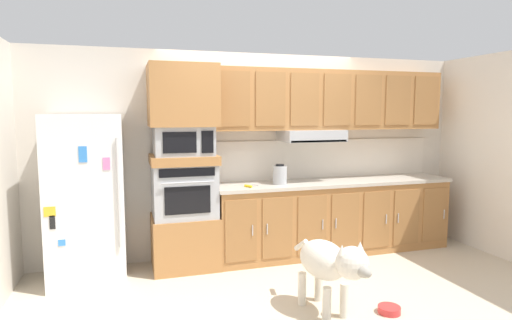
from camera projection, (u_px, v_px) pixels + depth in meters
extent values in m
plane|color=beige|center=(289.00, 281.00, 4.52)|extent=(9.60, 9.60, 0.00)
cube|color=beige|center=(258.00, 154.00, 5.43)|extent=(6.20, 0.12, 2.50)
cube|color=silver|center=(505.00, 156.00, 5.19)|extent=(0.12, 7.10, 2.50)
cube|color=white|center=(86.00, 198.00, 4.48)|extent=(0.76, 0.70, 1.76)
cylinder|color=silver|center=(119.00, 193.00, 4.21)|extent=(0.02, 0.02, 1.10)
cube|color=gold|center=(50.00, 212.00, 4.06)|extent=(0.10, 0.01, 0.10)
cube|color=black|center=(52.00, 222.00, 4.08)|extent=(0.05, 0.01, 0.13)
cube|color=#337FDB|center=(83.00, 154.00, 4.09)|extent=(0.08, 0.01, 0.16)
cube|color=pink|center=(106.00, 164.00, 4.16)|extent=(0.07, 0.01, 0.12)
cube|color=#337FDB|center=(62.00, 243.00, 4.12)|extent=(0.07, 0.01, 0.06)
cube|color=#A8703D|center=(185.00, 241.00, 4.91)|extent=(0.74, 0.62, 0.60)
cube|color=#A8AAAF|center=(184.00, 190.00, 4.84)|extent=(0.70, 0.58, 0.60)
cube|color=black|center=(188.00, 200.00, 4.57)|extent=(0.49, 0.01, 0.30)
cube|color=black|center=(187.00, 173.00, 4.53)|extent=(0.60, 0.01, 0.09)
cylinder|color=#A8AAAF|center=(188.00, 183.00, 4.52)|extent=(0.56, 0.02, 0.02)
cube|color=#A8703D|center=(184.00, 159.00, 4.80)|extent=(0.74, 0.62, 0.10)
cube|color=#A8AAAF|center=(183.00, 141.00, 4.78)|extent=(0.64, 0.53, 0.32)
cube|color=black|center=(180.00, 142.00, 4.50)|extent=(0.35, 0.01, 0.22)
cube|color=black|center=(207.00, 142.00, 4.59)|extent=(0.13, 0.01, 0.24)
cube|color=#A8703D|center=(182.00, 96.00, 4.73)|extent=(0.74, 0.62, 0.68)
cube|color=#A8703D|center=(333.00, 218.00, 5.44)|extent=(3.04, 0.60, 0.88)
cube|color=#9A6738|center=(241.00, 231.00, 4.77)|extent=(0.36, 0.01, 0.70)
cylinder|color=#BCBCC1|center=(253.00, 230.00, 4.79)|extent=(0.01, 0.01, 0.12)
cube|color=#9A6738|center=(278.00, 228.00, 4.90)|extent=(0.36, 0.01, 0.70)
cylinder|color=#BCBCC1|center=(267.00, 229.00, 4.84)|extent=(0.01, 0.01, 0.12)
cube|color=#9A6738|center=(312.00, 225.00, 5.02)|extent=(0.36, 0.01, 0.70)
cylinder|color=#BCBCC1|center=(323.00, 224.00, 5.05)|extent=(0.01, 0.01, 0.12)
cube|color=#9A6738|center=(345.00, 222.00, 5.15)|extent=(0.36, 0.01, 0.70)
cylinder|color=#BCBCC1|center=(336.00, 223.00, 5.10)|extent=(0.01, 0.01, 0.12)
cube|color=#9A6738|center=(377.00, 220.00, 5.27)|extent=(0.36, 0.01, 0.70)
cylinder|color=#BCBCC1|center=(386.00, 219.00, 5.30)|extent=(0.01, 0.01, 0.12)
cube|color=#9A6738|center=(406.00, 217.00, 5.40)|extent=(0.36, 0.01, 0.70)
cylinder|color=#BCBCC1|center=(398.00, 218.00, 5.35)|extent=(0.01, 0.01, 0.12)
cube|color=#9A6738|center=(435.00, 215.00, 5.52)|extent=(0.36, 0.01, 0.70)
cylinder|color=#BCBCC1|center=(444.00, 214.00, 5.55)|extent=(0.01, 0.01, 0.12)
cube|color=#BCB2A3|center=(334.00, 182.00, 5.39)|extent=(3.08, 0.64, 0.04)
cube|color=silver|center=(324.00, 159.00, 5.63)|extent=(3.08, 0.02, 0.50)
cube|color=#A8703D|center=(331.00, 100.00, 5.40)|extent=(3.04, 0.34, 0.74)
cube|color=#A8AAAF|center=(311.00, 136.00, 5.30)|extent=(0.76, 0.48, 0.14)
cube|color=black|center=(319.00, 141.00, 5.09)|extent=(0.72, 0.04, 0.02)
cube|color=#9A6738|center=(235.00, 99.00, 4.86)|extent=(0.36, 0.01, 0.63)
cube|color=#9A6738|center=(271.00, 99.00, 4.98)|extent=(0.36, 0.01, 0.63)
cube|color=#9A6738|center=(305.00, 100.00, 5.11)|extent=(0.36, 0.01, 0.63)
cube|color=#9A6738|center=(338.00, 100.00, 5.23)|extent=(0.36, 0.01, 0.63)
cube|color=#9A6738|center=(369.00, 100.00, 5.36)|extent=(0.36, 0.01, 0.63)
cube|color=#9A6738|center=(398.00, 100.00, 5.48)|extent=(0.36, 0.01, 0.63)
cube|color=#9A6738|center=(427.00, 101.00, 5.61)|extent=(0.36, 0.01, 0.63)
cylinder|color=yellow|center=(248.00, 186.00, 4.90)|extent=(0.08, 0.10, 0.03)
cylinder|color=silver|center=(254.00, 185.00, 4.98)|extent=(0.07, 0.10, 0.01)
cylinder|color=#A8AAAF|center=(280.00, 175.00, 5.11)|extent=(0.17, 0.17, 0.22)
cylinder|color=black|center=(280.00, 165.00, 5.10)|extent=(0.10, 0.10, 0.02)
ellipsoid|color=beige|center=(323.00, 260.00, 3.79)|extent=(0.43, 0.59, 0.34)
sphere|color=beige|center=(352.00, 263.00, 3.44)|extent=(0.27, 0.27, 0.27)
ellipsoid|color=gray|center=(364.00, 272.00, 3.32)|extent=(0.13, 0.17, 0.10)
cone|color=beige|center=(360.00, 246.00, 3.48)|extent=(0.07, 0.07, 0.08)
cone|color=beige|center=(342.00, 250.00, 3.39)|extent=(0.07, 0.07, 0.08)
cylinder|color=beige|center=(301.00, 245.00, 4.10)|extent=(0.08, 0.20, 0.16)
cylinder|color=beige|center=(344.00, 300.00, 3.70)|extent=(0.07, 0.07, 0.30)
cylinder|color=beige|center=(327.00, 305.00, 3.62)|extent=(0.07, 0.07, 0.30)
cylinder|color=beige|center=(319.00, 285.00, 4.03)|extent=(0.07, 0.07, 0.30)
cylinder|color=beige|center=(302.00, 289.00, 3.95)|extent=(0.07, 0.07, 0.30)
cylinder|color=red|center=(389.00, 310.00, 3.79)|extent=(0.20, 0.20, 0.06)
cylinder|color=brown|center=(389.00, 309.00, 3.79)|extent=(0.15, 0.15, 0.03)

